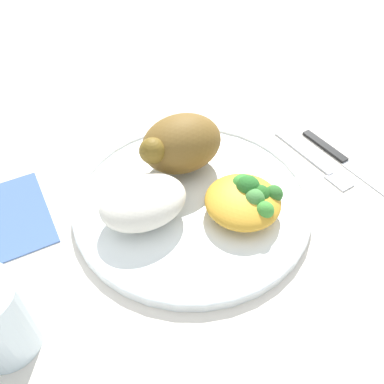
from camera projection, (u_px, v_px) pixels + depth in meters
ground_plane at (192, 205)px, 0.51m from camera, size 2.00×2.00×0.00m
plate at (192, 201)px, 0.51m from camera, size 0.30×0.30×0.01m
roasted_chicken at (180, 144)px, 0.52m from camera, size 0.12×0.08×0.07m
rice_pile at (145, 204)px, 0.46m from camera, size 0.10×0.08×0.05m
mac_cheese_with_broccoli at (246, 199)px, 0.48m from camera, size 0.09×0.09×0.04m
fork at (315, 162)px, 0.57m from camera, size 0.03×0.14×0.01m
knife at (345, 160)px, 0.57m from camera, size 0.03×0.19×0.01m
napkin at (10, 216)px, 0.50m from camera, size 0.09×0.13×0.00m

